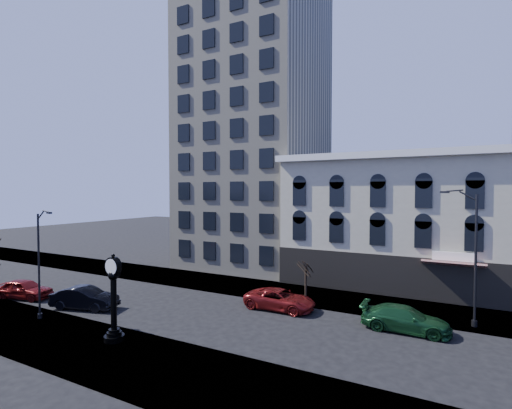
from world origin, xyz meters
The scene contains 13 objects.
ground centered at (0.00, 0.00, 0.00)m, with size 160.00×160.00×0.00m, color black.
sidewalk_far centered at (0.00, 8.00, 0.06)m, with size 160.00×6.00×0.12m, color gray.
sidewalk_near centered at (0.00, -8.00, 0.06)m, with size 160.00×6.00×0.12m, color gray.
cream_tower centered at (-6.11, 18.88, 19.32)m, with size 15.90×15.40×42.50m.
victorian_row centered at (12.00, 15.89, 6.00)m, with size 22.60×11.19×12.50m.
street_clock centered at (-1.87, -6.81, 2.48)m, with size 1.18×1.18×5.22m.
street_lamp_near centered at (-9.06, -6.64, 6.01)m, with size 2.00×0.62×7.80m.
street_lamp_far centered at (16.62, 6.10, 7.09)m, with size 2.38×0.63×9.23m.
bare_tree_far centered at (4.91, 7.61, 3.01)m, with size 2.24×2.24×3.84m.
car_near_a centered at (-15.98, -3.92, 0.81)m, with size 1.92×4.76×1.62m, color maroon.
car_near_b centered at (-9.04, -3.36, 0.84)m, with size 1.77×5.08×1.67m, color black.
car_far_a centered at (4.29, 3.58, 0.76)m, with size 2.52×5.47×1.52m, color maroon.
car_far_b centered at (13.29, 3.31, 0.80)m, with size 2.23×5.48×1.59m, color #143F1E.
Camera 1 is at (15.85, -22.13, 9.03)m, focal length 26.00 mm.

